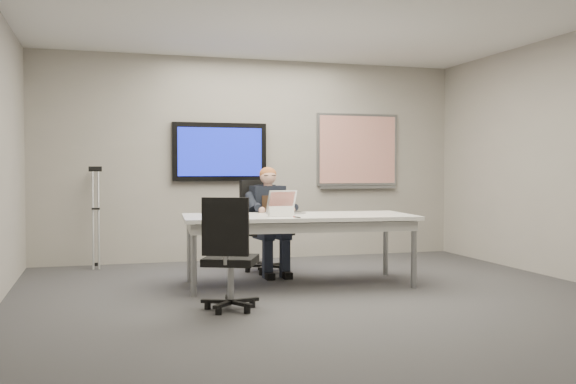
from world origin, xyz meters
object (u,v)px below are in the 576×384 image
object	(u,v)px
laptop	(284,208)
office_chair_far	(264,243)
seated_person	(271,231)
conference_table	(299,223)
office_chair_near	(230,275)

from	to	relation	value
laptop	office_chair_far	bearing A→B (deg)	77.88
office_chair_far	laptop	world-z (taller)	office_chair_far
office_chair_far	seated_person	xyz separation A→B (m)	(0.02, -0.25, 0.17)
conference_table	office_chair_near	size ratio (longest dim) A/B	2.52
office_chair_near	seated_person	distance (m)	2.01
conference_table	office_chair_far	bearing A→B (deg)	102.80
conference_table	office_chair_far	world-z (taller)	office_chair_far
office_chair_far	office_chair_near	bearing A→B (deg)	-136.08
seated_person	laptop	world-z (taller)	seated_person
conference_table	office_chair_near	xyz separation A→B (m)	(-0.98, -1.07, -0.36)
office_chair_far	laptop	bearing A→B (deg)	-110.28
conference_table	office_chair_far	size ratio (longest dim) A/B	2.28
conference_table	seated_person	distance (m)	0.76
laptop	seated_person	bearing A→B (deg)	77.29
office_chair_far	seated_person	size ratio (longest dim) A/B	0.87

